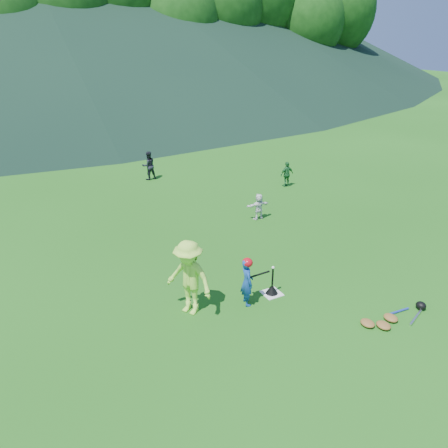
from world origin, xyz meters
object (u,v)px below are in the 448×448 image
at_px(fielder_c, 287,174).
at_px(equipment_pile, 391,318).
at_px(fielder_d, 259,206).
at_px(adult_coach, 189,278).
at_px(fielder_b, 149,166).
at_px(home_plate, 272,293).
at_px(batting_tee, 272,289).
at_px(batter_child, 247,282).

xyz_separation_m(fielder_c, equipment_pile, (-3.31, -8.65, -0.46)).
bearing_deg(fielder_d, adult_coach, 44.17).
bearing_deg(fielder_b, adult_coach, 72.26).
height_order(adult_coach, fielder_b, adult_coach).
bearing_deg(fielder_b, fielder_d, 103.46).
bearing_deg(adult_coach, fielder_c, 101.02).
relative_size(home_plate, fielder_d, 0.49).
bearing_deg(fielder_b, home_plate, 84.17).
height_order(fielder_d, equipment_pile, fielder_d).
distance_m(adult_coach, fielder_c, 9.48).
relative_size(fielder_b, fielder_c, 1.18).
xyz_separation_m(fielder_c, batting_tee, (-5.06, -6.49, -0.39)).
bearing_deg(fielder_b, batter_child, 79.89).
height_order(home_plate, batting_tee, batting_tee).
bearing_deg(equipment_pile, batter_child, 140.11).
bearing_deg(adult_coach, fielder_b, 135.98).
height_order(home_plate, adult_coach, adult_coach).
bearing_deg(batting_tee, equipment_pile, -51.06).
bearing_deg(fielder_c, batter_child, 46.91).
bearing_deg(home_plate, equipment_pile, -51.06).
height_order(batter_child, batting_tee, batter_child).
bearing_deg(batter_child, fielder_d, -24.26).
xyz_separation_m(home_plate, batting_tee, (0.00, 0.00, 0.12)).
distance_m(fielder_b, batting_tee, 10.08).
bearing_deg(equipment_pile, batting_tee, 128.94).
bearing_deg(equipment_pile, fielder_b, 96.47).
relative_size(fielder_c, equipment_pile, 0.58).
bearing_deg(batting_tee, batter_child, -175.28).
bearing_deg(adult_coach, home_plate, 52.67).
relative_size(home_plate, batting_tee, 0.66).
xyz_separation_m(adult_coach, equipment_pile, (3.82, -2.42, -0.83)).
relative_size(fielder_c, fielder_d, 1.14).
height_order(home_plate, fielder_d, fielder_d).
bearing_deg(batter_child, equipment_pile, -118.83).
bearing_deg(home_plate, batter_child, -175.28).
bearing_deg(fielder_b, batting_tee, 84.17).
xyz_separation_m(home_plate, adult_coach, (-2.08, 0.26, 0.89)).
xyz_separation_m(fielder_d, equipment_pile, (-0.46, -6.28, -0.39)).
xyz_separation_m(batter_child, fielder_b, (1.12, 10.13, 0.02)).
xyz_separation_m(adult_coach, batting_tee, (2.08, -0.26, -0.77)).
distance_m(batter_child, fielder_d, 5.13).
bearing_deg(batter_child, batting_tee, -74.21).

